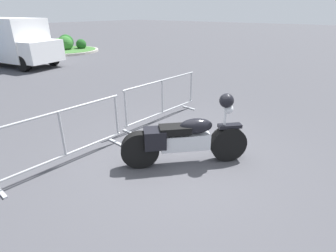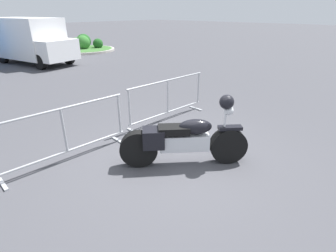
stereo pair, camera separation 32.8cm
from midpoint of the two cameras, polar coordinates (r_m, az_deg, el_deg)
The scene contains 7 objects.
ground_plane at distance 5.13m, azimuth 3.96°, elevation -7.31°, with size 120.00×120.00×0.00m, color #424247.
motorcycle at distance 4.77m, azimuth 5.52°, elevation -2.93°, with size 1.84×1.74×1.33m.
crowd_barrier_near at distance 5.13m, azimuth -19.90°, elevation -1.68°, with size 2.52×0.58×1.07m.
crowd_barrier_far at distance 6.76m, azimuth 1.34°, elevation 5.85°, with size 2.52×0.58×1.07m.
delivery_van at distance 16.27m, azimuth -27.38°, elevation 16.39°, with size 2.89×5.28×2.31m.
pedestrian at distance 23.24m, azimuth -28.30°, elevation 16.93°, with size 0.37×0.37×1.69m.
planter_island at distance 20.51m, azimuth -17.39°, elevation 16.30°, with size 4.28×4.28×1.09m.
Camera 2 is at (-3.36, -2.82, 2.65)m, focal length 28.00 mm.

